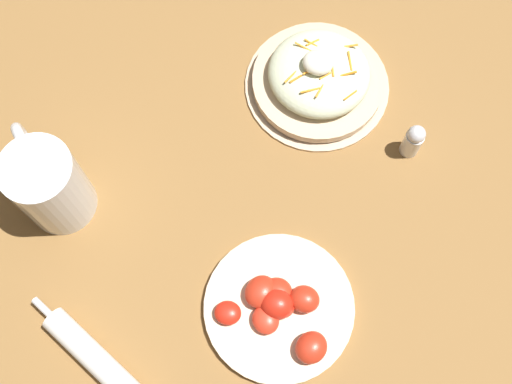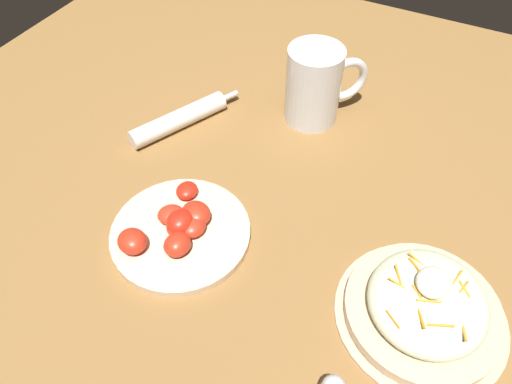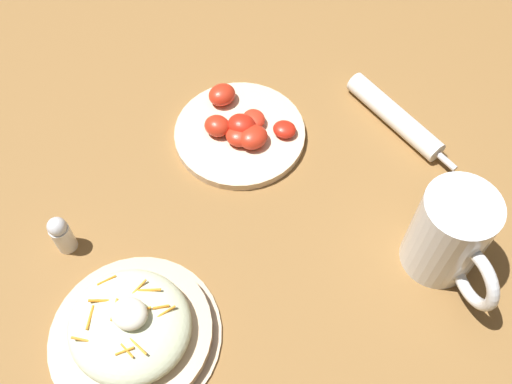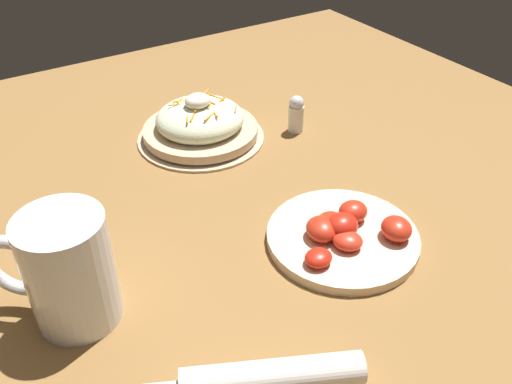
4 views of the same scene
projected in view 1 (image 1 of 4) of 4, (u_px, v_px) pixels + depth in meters
The scene contains 6 objects.
ground_plane at pixel (228, 233), 0.95m from camera, with size 1.43×1.43×0.00m, color olive.
salad_plate at pixel (318, 77), 1.00m from camera, with size 0.22×0.22×0.09m.
beer_mug at pixel (50, 186), 0.91m from camera, with size 0.13×0.13×0.14m.
napkin_roll at pixel (100, 363), 0.87m from camera, with size 0.21×0.12×0.03m.
tomato_plate at pixel (279, 308), 0.90m from camera, with size 0.21×0.21×0.05m.
salt_shaker at pixel (413, 140), 0.96m from camera, with size 0.03×0.03×0.07m.
Camera 1 is at (0.11, -0.24, 0.91)m, focal length 46.47 mm.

